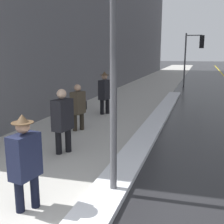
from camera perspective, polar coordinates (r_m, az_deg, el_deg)
name	(u,v)px	position (r m, az deg, el deg)	size (l,w,h in m)	color
sidewalk_slab	(140,92)	(18.09, 5.73, 4.05)	(4.00, 80.00, 0.01)	#B2AFA8
snow_bank_curb	(153,126)	(9.69, 8.30, -2.74)	(0.67, 16.35, 0.12)	white
lamp_post	(114,26)	(4.68, 0.32, 17.15)	(0.28, 0.28, 4.90)	#515156
traffic_light_near	(195,48)	(21.41, 16.55, 12.28)	(1.31, 0.42, 3.83)	#515156
pedestrian_in_fedora	(25,159)	(4.66, -17.27, -9.15)	(0.36, 0.53, 1.60)	black
pedestrian_nearside	(63,118)	(7.05, -10.02, -1.27)	(0.39, 0.58, 1.64)	black
pedestrian_with_shoulder_bag	(78,105)	(9.09, -6.88, 1.36)	(0.36, 0.72, 1.52)	#2A241B
pedestrian_in_glasses	(105,91)	(11.44, -1.48, 4.25)	(0.40, 0.77, 1.76)	black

